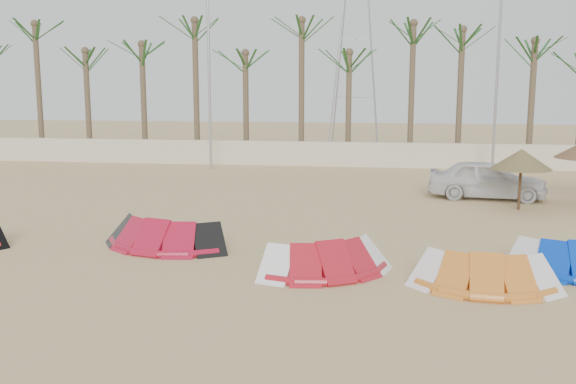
% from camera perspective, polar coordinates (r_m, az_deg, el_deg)
% --- Properties ---
extents(ground, '(120.00, 120.00, 0.00)m').
position_cam_1_polar(ground, '(12.88, -3.82, -10.19)').
color(ground, tan).
rests_on(ground, ground).
extents(boundary_wall, '(60.00, 0.30, 1.30)m').
position_cam_1_polar(boundary_wall, '(34.15, 3.79, 3.39)').
color(boundary_wall, beige).
rests_on(boundary_wall, ground).
extents(palm_line, '(52.00, 4.00, 7.70)m').
position_cam_1_polar(palm_line, '(35.46, 5.19, 12.98)').
color(palm_line, brown).
rests_on(palm_line, ground).
extents(lamp_b, '(1.25, 0.14, 11.00)m').
position_cam_1_polar(lamp_b, '(33.00, -7.00, 12.02)').
color(lamp_b, '#A5A8AD').
rests_on(lamp_b, ground).
extents(lamp_c, '(1.25, 0.14, 11.00)m').
position_cam_1_polar(lamp_c, '(32.35, 18.26, 11.66)').
color(lamp_c, '#A5A8AD').
rests_on(lamp_c, ground).
extents(pylon, '(3.00, 3.00, 14.00)m').
position_cam_1_polar(pylon, '(40.12, 5.86, 3.36)').
color(pylon, '#A5A8AD').
rests_on(pylon, ground).
extents(kite_red_mid, '(3.78, 2.27, 0.90)m').
position_cam_1_polar(kite_red_mid, '(17.69, -10.68, -3.41)').
color(kite_red_mid, '#AE112D').
rests_on(kite_red_mid, ground).
extents(kite_red_right, '(3.63, 2.69, 0.90)m').
position_cam_1_polar(kite_red_right, '(15.09, 3.56, -5.54)').
color(kite_red_right, red).
rests_on(kite_red_right, ground).
extents(kite_orange, '(3.16, 1.73, 0.90)m').
position_cam_1_polar(kite_orange, '(14.62, 16.92, -6.46)').
color(kite_orange, orange).
rests_on(kite_orange, ground).
extents(parasol_left, '(2.08, 2.08, 2.13)m').
position_cam_1_polar(parasol_left, '(23.59, 20.04, 2.76)').
color(parasol_left, '#4C331E').
rests_on(parasol_left, ground).
extents(car, '(4.55, 2.28, 1.49)m').
position_cam_1_polar(car, '(25.58, 17.27, 1.08)').
color(car, silver).
rests_on(car, ground).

